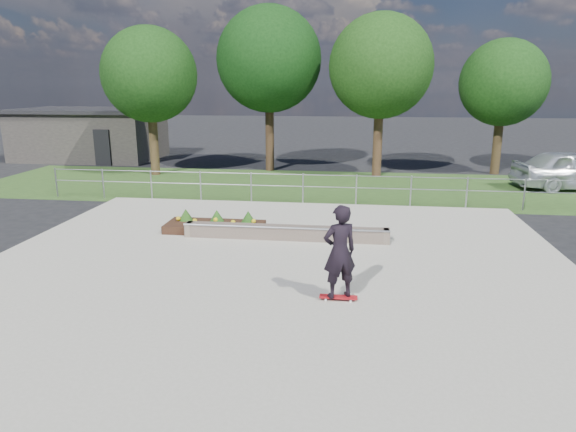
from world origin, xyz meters
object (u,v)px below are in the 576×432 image
object	(u,v)px
planter_bed	(215,225)
skateboarder	(340,252)
grind_ledge	(285,232)
parked_car	(574,170)

from	to	relation	value
planter_bed	skateboarder	world-z (taller)	skateboarder
grind_ledge	skateboarder	distance (m)	4.58
skateboarder	parked_car	distance (m)	16.39
planter_bed	skateboarder	distance (m)	6.27
planter_bed	parked_car	world-z (taller)	parked_car
grind_ledge	parked_car	distance (m)	14.55
skateboarder	parked_car	bearing A→B (deg)	53.83
planter_bed	parked_car	xyz separation A→B (m)	(13.63, 8.45, 0.62)
grind_ledge	parked_car	world-z (taller)	parked_car
planter_bed	skateboarder	bearing A→B (deg)	-50.40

